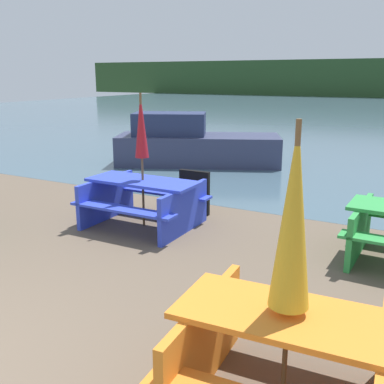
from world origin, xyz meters
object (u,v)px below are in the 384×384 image
at_px(umbrella_crimson, 141,128).
at_px(boat, 193,145).
at_px(umbrella_gold, 293,219).
at_px(picnic_table_blue, 143,198).
at_px(signboard, 194,192).
at_px(picnic_table_orange, 285,353).

relative_size(umbrella_crimson, boat, 0.46).
bearing_deg(umbrella_gold, picnic_table_blue, 137.67).
bearing_deg(umbrella_crimson, signboard, 66.75).
distance_m(picnic_table_orange, umbrella_gold, 0.97).
relative_size(picnic_table_orange, boat, 0.35).
bearing_deg(boat, picnic_table_blue, -94.50).
height_order(umbrella_crimson, boat, umbrella_crimson).
bearing_deg(picnic_table_orange, umbrella_gold, 0.00).
xyz_separation_m(umbrella_crimson, signboard, (0.40, 0.94, -1.16)).
bearing_deg(signboard, umbrella_gold, -54.15).
xyz_separation_m(picnic_table_orange, umbrella_gold, (0.00, 0.00, 0.97)).
height_order(picnic_table_blue, boat, boat).
xyz_separation_m(picnic_table_orange, signboard, (-2.75, 3.81, -0.07)).
distance_m(picnic_table_blue, umbrella_gold, 4.38).
bearing_deg(boat, picnic_table_orange, -81.85).
height_order(umbrella_gold, umbrella_crimson, umbrella_crimson).
bearing_deg(umbrella_gold, boat, 122.37).
height_order(picnic_table_orange, boat, boat).
relative_size(umbrella_crimson, signboard, 2.73).
height_order(picnic_table_blue, umbrella_gold, umbrella_gold).
relative_size(umbrella_gold, umbrella_crimson, 1.00).
distance_m(umbrella_crimson, boat, 5.24).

